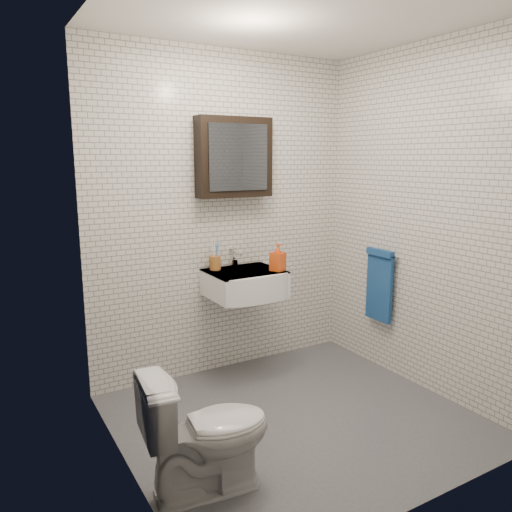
% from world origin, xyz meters
% --- Properties ---
extents(ground, '(2.20, 2.00, 0.01)m').
position_xyz_m(ground, '(0.00, 0.00, 0.01)').
color(ground, '#4A4C51').
rests_on(ground, ground).
extents(room_shell, '(2.22, 2.02, 2.51)m').
position_xyz_m(room_shell, '(0.00, 0.00, 1.47)').
color(room_shell, silver).
rests_on(room_shell, ground).
extents(washbasin, '(0.55, 0.50, 0.20)m').
position_xyz_m(washbasin, '(0.05, 0.73, 0.76)').
color(washbasin, white).
rests_on(washbasin, room_shell).
extents(faucet, '(0.06, 0.20, 0.15)m').
position_xyz_m(faucet, '(0.05, 0.93, 0.92)').
color(faucet, silver).
rests_on(faucet, washbasin).
extents(mirror_cabinet, '(0.60, 0.15, 0.60)m').
position_xyz_m(mirror_cabinet, '(0.05, 0.93, 1.70)').
color(mirror_cabinet, black).
rests_on(mirror_cabinet, room_shell).
extents(towel_rail, '(0.09, 0.30, 0.58)m').
position_xyz_m(towel_rail, '(1.04, 0.35, 0.72)').
color(towel_rail, silver).
rests_on(towel_rail, room_shell).
extents(toothbrush_cup, '(0.11, 0.11, 0.24)m').
position_xyz_m(toothbrush_cup, '(-0.13, 0.92, 0.91)').
color(toothbrush_cup, '#9C5F27').
rests_on(toothbrush_cup, washbasin).
extents(soap_bottle, '(0.12, 0.13, 0.21)m').
position_xyz_m(soap_bottle, '(0.27, 0.64, 0.96)').
color(soap_bottle, '#F14F19').
rests_on(soap_bottle, washbasin).
extents(toilet, '(0.69, 0.44, 0.66)m').
position_xyz_m(toilet, '(-0.80, -0.36, 0.33)').
color(toilet, silver).
rests_on(toilet, ground).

